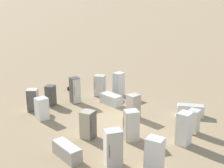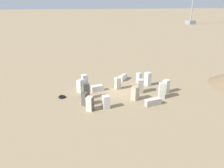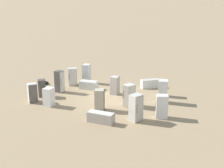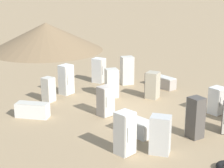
% 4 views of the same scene
% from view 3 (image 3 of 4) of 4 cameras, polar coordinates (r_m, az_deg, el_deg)
% --- Properties ---
extents(ground_plane, '(1000.00, 1000.00, 0.00)m').
position_cam_3_polar(ground_plane, '(25.48, -1.42, -2.59)').
color(ground_plane, '#9E8460').
extents(discarded_fridge_0, '(0.87, 0.96, 1.63)m').
position_cam_3_polar(discarded_fridge_0, '(21.62, 9.11, -4.08)').
color(discarded_fridge_0, white).
rests_on(discarded_fridge_0, ground_plane).
extents(discarded_fridge_1, '(0.63, 0.70, 1.86)m').
position_cam_3_polar(discarded_fridge_1, '(27.12, -9.59, 0.44)').
color(discarded_fridge_1, '#4C4742').
rests_on(discarded_fridge_1, ground_plane).
extents(discarded_fridge_2, '(0.96, 1.68, 0.73)m').
position_cam_3_polar(discarded_fridge_2, '(27.81, -4.28, -0.18)').
color(discarded_fridge_2, silver).
rests_on(discarded_fridge_2, ground_plane).
extents(discarded_fridge_3, '(0.87, 0.86, 1.44)m').
position_cam_3_polar(discarded_fridge_3, '(26.33, -12.68, -0.72)').
color(discarded_fridge_3, '#4C4742').
rests_on(discarded_fridge_3, ground_plane).
extents(discarded_fridge_4, '(1.59, 1.66, 0.75)m').
position_cam_3_polar(discarded_fridge_4, '(28.34, 6.99, 0.09)').
color(discarded_fridge_4, white).
rests_on(discarded_fridge_4, ground_plane).
extents(discarded_fridge_5, '(0.73, 1.84, 0.72)m').
position_cam_3_polar(discarded_fridge_5, '(20.75, -2.05, -6.15)').
color(discarded_fridge_5, '#A89E93').
rests_on(discarded_fridge_5, ground_plane).
extents(discarded_fridge_6, '(0.75, 0.72, 1.54)m').
position_cam_3_polar(discarded_fridge_6, '(26.23, 0.51, -0.24)').
color(discarded_fridge_6, '#A89E93').
rests_on(discarded_fridge_6, ground_plane).
extents(discarded_fridge_7, '(0.74, 0.74, 1.42)m').
position_cam_3_polar(discarded_fridge_7, '(24.06, -11.50, -2.33)').
color(discarded_fridge_7, white).
rests_on(discarded_fridge_7, ground_plane).
extents(discarded_fridge_8, '(0.76, 0.77, 1.79)m').
position_cam_3_polar(discarded_fridge_8, '(29.57, -4.69, 1.91)').
color(discarded_fridge_8, white).
rests_on(discarded_fridge_8, ground_plane).
extents(discarded_fridge_9, '(0.93, 0.87, 1.69)m').
position_cam_3_polar(discarded_fridge_9, '(23.55, 3.15, -2.07)').
color(discarded_fridge_9, beige).
rests_on(discarded_fridge_9, ground_plane).
extents(discarded_fridge_10, '(0.86, 0.83, 1.80)m').
position_cam_3_polar(discarded_fridge_10, '(24.55, 9.31, -1.35)').
color(discarded_fridge_10, white).
rests_on(discarded_fridge_10, ground_plane).
extents(discarded_fridge_11, '(0.93, 0.93, 1.50)m').
position_cam_3_polar(discarded_fridge_11, '(25.16, -14.34, -1.57)').
color(discarded_fridge_11, beige).
rests_on(discarded_fridge_11, ground_plane).
extents(discarded_fridge_12, '(0.95, 0.89, 1.84)m').
position_cam_3_polar(discarded_fridge_12, '(20.91, 4.41, -4.35)').
color(discarded_fridge_12, beige).
rests_on(discarded_fridge_12, ground_plane).
extents(discarded_fridge_13, '(0.76, 0.73, 1.40)m').
position_cam_3_polar(discarded_fridge_13, '(26.10, 9.14, -0.71)').
color(discarded_fridge_13, beige).
rests_on(discarded_fridge_13, ground_plane).
extents(discarded_fridge_14, '(1.01, 1.03, 1.60)m').
position_cam_3_polar(discarded_fridge_14, '(29.05, -7.23, 1.35)').
color(discarded_fridge_14, silver).
rests_on(discarded_fridge_14, ground_plane).
extents(discarded_fridge_15, '(0.91, 0.93, 1.56)m').
position_cam_3_polar(discarded_fridge_15, '(22.75, -2.29, -2.91)').
color(discarded_fridge_15, '#B2A88E').
rests_on(discarded_fridge_15, ground_plane).
extents(scrap_tire, '(0.81, 0.81, 0.23)m').
position_cam_3_polar(scrap_tire, '(29.88, -12.28, 0.17)').
color(scrap_tire, black).
rests_on(scrap_tire, ground_plane).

